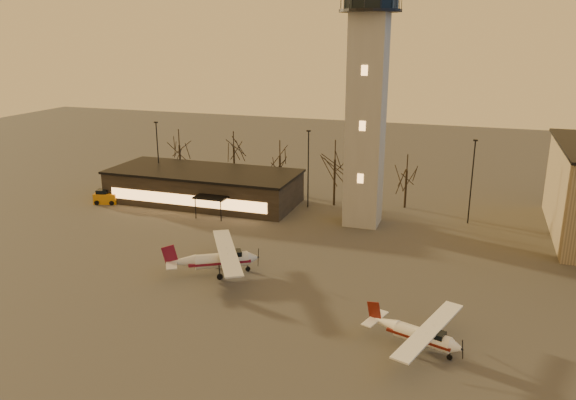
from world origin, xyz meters
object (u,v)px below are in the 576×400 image
at_px(cessna_front, 424,339).
at_px(cessna_rear, 223,262).
at_px(control_tower, 367,85).
at_px(terminal, 204,186).
at_px(service_cart, 106,198).

height_order(cessna_front, cessna_rear, cessna_rear).
relative_size(control_tower, terminal, 1.28).
distance_m(control_tower, service_cart, 37.58).
distance_m(cessna_rear, service_cart, 29.21).
bearing_deg(cessna_rear, control_tower, 32.27).
bearing_deg(service_cart, terminal, 6.64).
relative_size(cessna_front, service_cart, 2.92).
relative_size(cessna_front, cessna_rear, 0.89).
distance_m(terminal, cessna_front, 42.73).
height_order(terminal, cessna_rear, terminal).
distance_m(terminal, cessna_rear, 24.25).
height_order(control_tower, service_cart, control_tower).
bearing_deg(cessna_rear, cessna_front, -52.71).
bearing_deg(cessna_rear, service_cart, 116.45).
distance_m(control_tower, cessna_front, 32.16).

